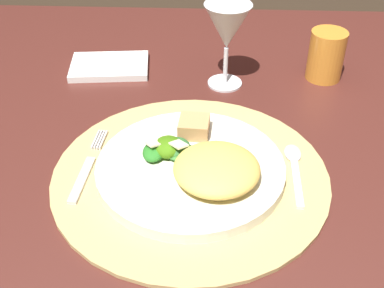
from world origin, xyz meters
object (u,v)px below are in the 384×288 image
at_px(fork, 87,168).
at_px(dining_table, 214,197).
at_px(spoon, 294,164).
at_px(amber_tumbler, 326,55).
at_px(dinner_plate, 190,169).
at_px(wine_glass, 227,29).
at_px(napkin, 110,66).

bearing_deg(fork, dining_table, 22.93).
bearing_deg(spoon, amber_tumbler, 72.57).
height_order(dinner_plate, wine_glass, wine_glass).
bearing_deg(napkin, fork, -85.94).
relative_size(fork, wine_glass, 1.08).
height_order(dinner_plate, napkin, dinner_plate).
height_order(dining_table, dinner_plate, dinner_plate).
distance_m(dining_table, napkin, 0.33).
bearing_deg(napkin, dining_table, -47.84).
relative_size(dining_table, fork, 7.25).
height_order(dining_table, wine_glass, wine_glass).
bearing_deg(dining_table, wine_glass, 85.46).
bearing_deg(wine_glass, amber_tumbler, 10.18).
relative_size(dinner_plate, amber_tumbler, 2.90).
bearing_deg(wine_glass, dining_table, -94.54).
height_order(fork, wine_glass, wine_glass).
height_order(dining_table, amber_tumbler, amber_tumbler).
relative_size(dinner_plate, wine_glass, 1.75).
height_order(dinner_plate, spoon, dinner_plate).
distance_m(spoon, wine_glass, 0.27).
height_order(fork, napkin, napkin).
relative_size(dinner_plate, napkin, 1.81).
distance_m(dinner_plate, fork, 0.15).
xyz_separation_m(spoon, wine_glass, (-0.10, 0.23, 0.10)).
distance_m(wine_glass, amber_tumbler, 0.19).
relative_size(napkin, wine_glass, 0.96).
distance_m(dining_table, spoon, 0.17).
relative_size(spoon, napkin, 0.93).
bearing_deg(wine_glass, napkin, 168.02).
bearing_deg(amber_tumbler, spoon, -107.43).
bearing_deg(fork, wine_glass, 52.48).
bearing_deg(dinner_plate, napkin, 118.80).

